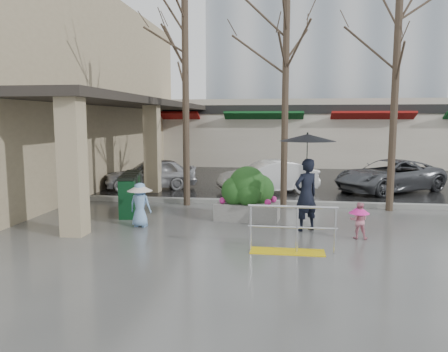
% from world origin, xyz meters
% --- Properties ---
extents(ground, '(120.00, 120.00, 0.00)m').
position_xyz_m(ground, '(0.00, 0.00, 0.00)').
color(ground, '#51514F').
rests_on(ground, ground).
extents(street_asphalt, '(120.00, 36.00, 0.01)m').
position_xyz_m(street_asphalt, '(0.00, 22.00, 0.01)').
color(street_asphalt, black).
rests_on(street_asphalt, ground).
extents(curb, '(120.00, 0.30, 0.15)m').
position_xyz_m(curb, '(0.00, 4.00, 0.07)').
color(curb, gray).
rests_on(curb, ground).
extents(near_building, '(6.00, 18.00, 8.00)m').
position_xyz_m(near_building, '(-9.00, 8.00, 4.00)').
color(near_building, tan).
rests_on(near_building, ground).
extents(canopy_slab, '(2.80, 18.00, 0.25)m').
position_xyz_m(canopy_slab, '(-4.80, 8.00, 3.62)').
color(canopy_slab, '#2D2823').
rests_on(canopy_slab, pillar_front).
extents(pillar_front, '(0.55, 0.55, 3.50)m').
position_xyz_m(pillar_front, '(-3.90, -0.50, 1.75)').
color(pillar_front, tan).
rests_on(pillar_front, ground).
extents(pillar_back, '(0.55, 0.55, 3.50)m').
position_xyz_m(pillar_back, '(-3.90, 6.00, 1.75)').
color(pillar_back, tan).
rests_on(pillar_back, ground).
extents(storefront_row, '(34.00, 6.74, 4.00)m').
position_xyz_m(storefront_row, '(2.00, 17.97, 2.01)').
color(storefront_row, beige).
rests_on(storefront_row, ground).
extents(office_tower, '(18.00, 12.00, 25.00)m').
position_xyz_m(office_tower, '(4.00, 30.00, 12.50)').
color(office_tower, '#8C99A8').
rests_on(office_tower, ground).
extents(handrail, '(1.90, 0.50, 1.03)m').
position_xyz_m(handrail, '(1.36, -1.20, 0.38)').
color(handrail, yellow).
rests_on(handrail, ground).
extents(tree_west, '(3.20, 3.20, 6.80)m').
position_xyz_m(tree_west, '(-2.00, 3.60, 5.08)').
color(tree_west, '#382B21').
rests_on(tree_west, ground).
extents(tree_midwest, '(3.20, 3.20, 7.00)m').
position_xyz_m(tree_midwest, '(1.20, 3.60, 5.23)').
color(tree_midwest, '#382B21').
rests_on(tree_midwest, ground).
extents(tree_mideast, '(3.20, 3.20, 6.50)m').
position_xyz_m(tree_mideast, '(4.50, 3.60, 4.86)').
color(tree_mideast, '#382B21').
rests_on(tree_mideast, ground).
extents(woman, '(1.43, 1.43, 2.53)m').
position_xyz_m(woman, '(1.77, 0.74, 1.51)').
color(woman, black).
rests_on(woman, ground).
extents(child_pink, '(0.49, 0.49, 0.89)m').
position_xyz_m(child_pink, '(3.00, 0.12, 0.51)').
color(child_pink, pink).
rests_on(child_pink, ground).
extents(child_blue, '(0.67, 0.67, 1.19)m').
position_xyz_m(child_blue, '(-2.57, 0.54, 0.70)').
color(child_blue, '#7BA8DB').
rests_on(child_blue, ground).
extents(planter, '(1.85, 1.09, 1.54)m').
position_xyz_m(planter, '(0.19, 1.72, 0.74)').
color(planter, gray).
rests_on(planter, ground).
extents(news_boxes, '(0.94, 2.20, 1.20)m').
position_xyz_m(news_boxes, '(-3.45, 2.26, 0.60)').
color(news_boxes, '#0D3B1C').
rests_on(news_boxes, ground).
extents(car_a, '(3.98, 2.63, 1.26)m').
position_xyz_m(car_a, '(-4.20, 6.71, 0.63)').
color(car_a, '#B5B5BA').
rests_on(car_a, ground).
extents(car_b, '(4.05, 2.67, 1.26)m').
position_xyz_m(car_b, '(0.59, 6.37, 0.63)').
color(car_b, white).
rests_on(car_b, ground).
extents(car_c, '(4.93, 4.25, 1.26)m').
position_xyz_m(car_c, '(5.32, 7.38, 0.63)').
color(car_c, '#56585D').
rests_on(car_c, ground).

